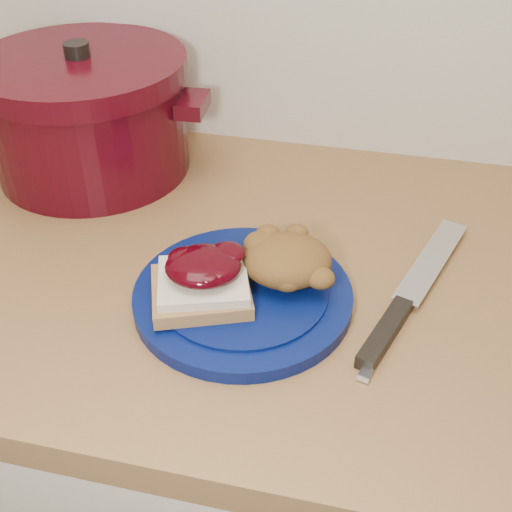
% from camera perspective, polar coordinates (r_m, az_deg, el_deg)
% --- Properties ---
extents(base_cabinet, '(4.00, 0.60, 0.86)m').
position_cam_1_polar(base_cabinet, '(1.12, -1.31, -19.44)').
color(base_cabinet, beige).
rests_on(base_cabinet, floor).
extents(plate, '(0.29, 0.29, 0.02)m').
position_cam_1_polar(plate, '(0.70, -1.17, -3.60)').
color(plate, '#051046').
rests_on(plate, wood_countertop).
extents(sandwich, '(0.13, 0.12, 0.05)m').
position_cam_1_polar(sandwich, '(0.67, -4.80, -2.10)').
color(sandwich, olive).
rests_on(sandwich, plate).
extents(stuffing_mound, '(0.12, 0.11, 0.05)m').
position_cam_1_polar(stuffing_mound, '(0.69, 2.79, -0.39)').
color(stuffing_mound, brown).
rests_on(stuffing_mound, plate).
extents(chef_knife, '(0.11, 0.28, 0.02)m').
position_cam_1_polar(chef_knife, '(0.70, 12.57, -4.83)').
color(chef_knife, black).
rests_on(chef_knife, wood_countertop).
extents(butter_knife, '(0.05, 0.16, 0.00)m').
position_cam_1_polar(butter_knife, '(0.68, 11.64, -6.36)').
color(butter_knife, silver).
rests_on(butter_knife, wood_countertop).
extents(dutch_oven, '(0.34, 0.30, 0.18)m').
position_cam_1_polar(dutch_oven, '(0.94, -14.74, 12.11)').
color(dutch_oven, '#38050E').
rests_on(dutch_oven, wood_countertop).
extents(pepper_grinder, '(0.06, 0.06, 0.14)m').
position_cam_1_polar(pepper_grinder, '(1.05, -19.83, 13.12)').
color(pepper_grinder, black).
rests_on(pepper_grinder, wood_countertop).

